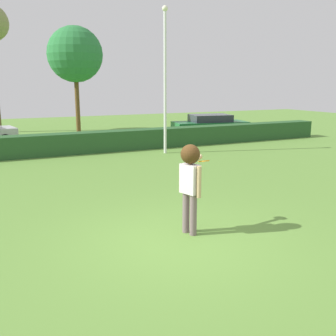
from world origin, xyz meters
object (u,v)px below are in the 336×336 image
Objects in this scene: frisbee at (204,161)px; willow_tree at (75,55)px; parked_car_green at (210,124)px; person at (190,176)px; lamppost at (165,74)px.

willow_tree is at bearing 87.16° from frisbee.
willow_tree reaches higher than parked_car_green.
person is at bearing -94.68° from willow_tree.
parked_car_green is (8.09, 12.42, -0.50)m from person.
person is 9.49m from lamppost.
willow_tree is (-2.18, 7.00, 1.18)m from lamppost.
lamppost is 1.37× the size of parked_car_green.
frisbee is 0.04× the size of lamppost.
person is 0.66m from frisbee.
willow_tree is (1.27, 15.57, 3.33)m from person.
lamppost is 1.00× the size of willow_tree.
person is at bearing -123.07° from parked_car_green.
willow_tree is at bearing 155.23° from parked_car_green.
parked_car_green is (7.57, 12.05, -0.68)m from frisbee.
parked_car_green is at bearing -24.77° from willow_tree.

